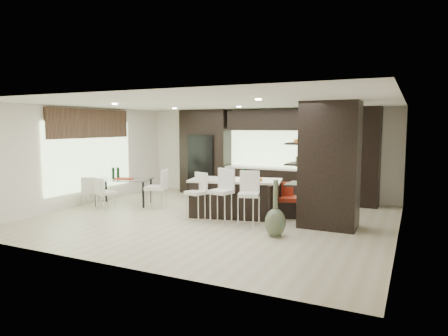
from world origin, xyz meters
The scene contains 22 objects.
ground centered at (0.00, 0.00, 0.00)m, with size 8.00×8.00×0.00m, color #BFB392.
back_wall centered at (0.00, 3.50, 1.35)m, with size 8.00×0.02×2.70m, color white.
left_wall centered at (-4.00, 0.00, 1.35)m, with size 0.02×7.00×2.70m, color white.
right_wall centered at (4.00, 0.00, 1.35)m, with size 0.02×7.00×2.70m, color white.
ceiling centered at (0.00, 0.00, 2.70)m, with size 8.00×7.00×0.02m, color white.
window_left centered at (-3.96, 0.20, 1.35)m, with size 0.04×3.20×1.90m, color #B2D199.
window_back centered at (0.60, 3.46, 1.55)m, with size 3.40×0.04×1.20m, color #B2D199.
stone_accent centered at (-3.93, 0.20, 2.25)m, with size 0.08×3.00×0.80m, color brown.
ceiling_spots centered at (0.00, 0.25, 2.68)m, with size 4.00×3.00×0.02m, color white.
back_cabinetry centered at (0.50, 3.17, 1.35)m, with size 6.80×0.68×2.70m, color black.
refrigerator centered at (-1.90, 3.12, 0.95)m, with size 0.90×0.68×1.90m, color black.
partition_column centered at (2.60, 0.40, 1.35)m, with size 1.20×0.80×2.70m, color black.
kitchen_island centered at (0.37, 0.47, 0.45)m, with size 2.17×0.93×0.90m, color black.
stool_left centered at (-0.29, -0.30, 0.45)m, with size 0.39×0.39×0.89m, color silver.
stool_mid centered at (0.37, -0.32, 0.50)m, with size 0.44×0.44×0.99m, color silver.
stool_right centered at (1.04, -0.31, 0.49)m, with size 0.43×0.43×0.97m, color silver.
bench centered at (1.31, 0.87, 0.25)m, with size 1.28×0.49×0.49m, color black.
floor_vase centered at (1.81, -0.82, 0.57)m, with size 0.42×0.42×1.14m, color #4B583F, non-canonical shape.
dining_table centered at (-3.02, 0.45, 0.36)m, with size 1.50×0.84×0.72m, color white.
chair_near centered at (-3.02, -0.26, 0.39)m, with size 0.42×0.42×0.78m, color silver.
chair_far centered at (-3.49, -0.26, 0.39)m, with size 0.42×0.42×0.78m, color silver.
chair_end centered at (-1.93, 0.45, 0.47)m, with size 0.51×0.51×0.95m, color silver.
Camera 1 is at (4.25, -8.20, 2.18)m, focal length 32.00 mm.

